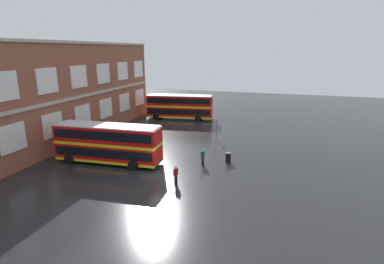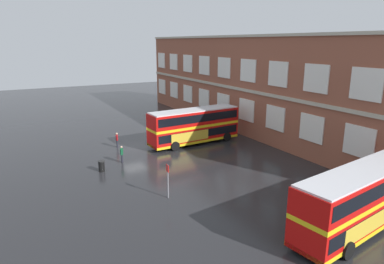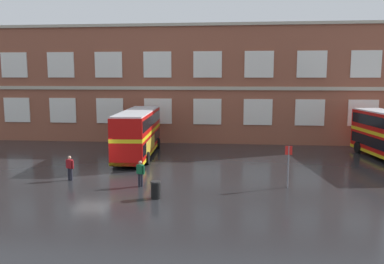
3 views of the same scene
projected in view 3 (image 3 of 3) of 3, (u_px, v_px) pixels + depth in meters
name	position (u px, v px, depth m)	size (l,w,h in m)	color
ground_plane	(100.00, 168.00, 30.54)	(120.00, 120.00, 0.00)	#232326
brick_terminal_building	(142.00, 85.00, 45.45)	(52.21, 8.19, 12.43)	brown
double_decker_near	(138.00, 132.00, 34.78)	(3.37, 11.14, 4.07)	red
waiting_passenger	(70.00, 167.00, 26.90)	(0.64, 0.34, 1.70)	black
second_passenger	(140.00, 172.00, 25.38)	(0.62, 0.38, 1.70)	black
bus_stand_flag	(288.00, 162.00, 25.05)	(0.44, 0.10, 2.70)	slate
station_litter_bin	(156.00, 190.00, 22.95)	(0.60, 0.60, 1.03)	black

